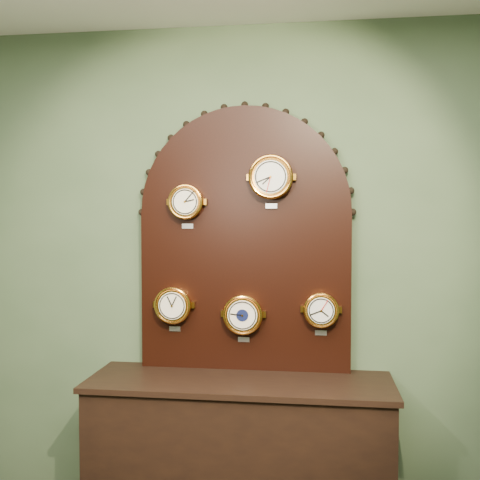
# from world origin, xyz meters

# --- Properties ---
(wall_back) EXTENTS (4.00, 0.00, 4.00)m
(wall_back) POSITION_xyz_m (0.00, 2.50, 1.40)
(wall_back) COLOR #495F41
(wall_back) RESTS_ON ground
(shop_counter) EXTENTS (1.60, 0.50, 0.80)m
(shop_counter) POSITION_xyz_m (0.00, 2.23, 0.40)
(shop_counter) COLOR black
(shop_counter) RESTS_ON ground_plane
(display_board) EXTENTS (1.26, 0.06, 1.53)m
(display_board) POSITION_xyz_m (0.00, 2.45, 1.63)
(display_board) COLOR black
(display_board) RESTS_ON shop_counter
(roman_clock) EXTENTS (0.20, 0.08, 0.25)m
(roman_clock) POSITION_xyz_m (-0.32, 2.38, 1.79)
(roman_clock) COLOR orange
(roman_clock) RESTS_ON display_board
(arabic_clock) EXTENTS (0.25, 0.08, 0.30)m
(arabic_clock) POSITION_xyz_m (0.15, 2.38, 1.92)
(arabic_clock) COLOR orange
(arabic_clock) RESTS_ON display_board
(hygrometer) EXTENTS (0.21, 0.08, 0.26)m
(hygrometer) POSITION_xyz_m (-0.40, 2.38, 1.20)
(hygrometer) COLOR orange
(hygrometer) RESTS_ON display_board
(barometer) EXTENTS (0.23, 0.08, 0.28)m
(barometer) POSITION_xyz_m (-0.00, 2.38, 1.15)
(barometer) COLOR orange
(barometer) RESTS_ON display_board
(tide_clock) EXTENTS (0.20, 0.08, 0.25)m
(tide_clock) POSITION_xyz_m (0.43, 2.38, 1.19)
(tide_clock) COLOR orange
(tide_clock) RESTS_ON display_board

